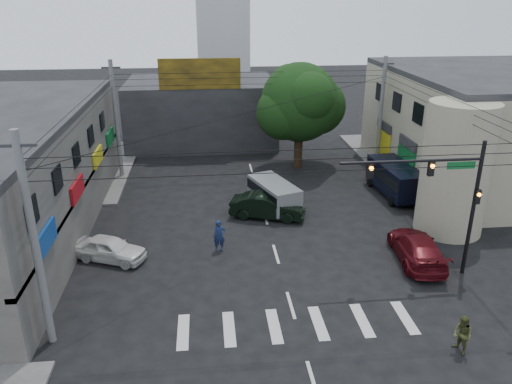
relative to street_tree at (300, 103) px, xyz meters
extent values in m
plane|color=black|center=(-4.00, -17.00, -5.47)|extent=(160.00, 160.00, 0.00)
cube|color=#514F4C|center=(-22.00, 1.00, -5.40)|extent=(16.00, 16.00, 0.15)
cube|color=#514F4C|center=(14.00, 1.00, -5.40)|extent=(16.00, 16.00, 0.15)
cube|color=gray|center=(14.00, -4.00, -1.47)|extent=(14.00, 18.00, 8.00)
cylinder|color=gray|center=(7.00, -13.00, -1.47)|extent=(4.00, 4.00, 8.00)
cube|color=#232326|center=(-8.00, 9.00, -2.47)|extent=(14.00, 10.00, 6.00)
cube|color=olive|center=(-8.00, 4.10, 1.83)|extent=(7.00, 0.30, 2.60)
cylinder|color=black|center=(0.00, 0.00, -3.27)|extent=(0.70, 0.70, 4.40)
sphere|color=black|center=(0.00, 0.00, 0.03)|extent=(6.40, 6.40, 6.40)
cylinder|color=black|center=(5.50, -18.00, -1.87)|extent=(0.20, 0.20, 7.20)
cylinder|color=black|center=(2.00, -18.00, 0.83)|extent=(7.00, 0.14, 0.14)
cube|color=black|center=(3.00, -18.00, 0.43)|extent=(0.28, 0.22, 0.75)
cube|color=black|center=(0.00, -18.00, 0.43)|extent=(0.28, 0.22, 0.75)
sphere|color=orange|center=(3.00, -18.14, 0.58)|extent=(0.20, 0.20, 0.20)
sphere|color=orange|center=(0.00, -18.14, 0.58)|extent=(0.20, 0.20, 0.20)
cube|color=#0C5725|center=(4.50, -18.00, 0.53)|extent=(1.40, 0.06, 0.35)
cylinder|color=#59595B|center=(-14.50, -21.50, -0.87)|extent=(0.32, 0.32, 9.20)
cylinder|color=#59595B|center=(-14.50, -1.00, -0.87)|extent=(0.32, 0.32, 9.20)
cylinder|color=#59595B|center=(6.50, -1.00, -0.87)|extent=(0.32, 0.32, 9.20)
imported|color=black|center=(-3.85, -10.00, -4.67)|extent=(4.41, 5.82, 1.60)
imported|color=silver|center=(-13.17, -14.69, -4.79)|extent=(4.50, 5.19, 1.37)
imported|color=#4E0B11|center=(3.55, -16.51, -4.70)|extent=(3.23, 5.78, 1.55)
imported|color=#142048|center=(-7.15, -14.25, -4.54)|extent=(0.79, 0.61, 1.86)
imported|color=#3C421E|center=(2.32, -24.00, -4.62)|extent=(1.16, 1.07, 1.71)
camera|label=1|loc=(-7.70, -39.62, 8.21)|focal=35.00mm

